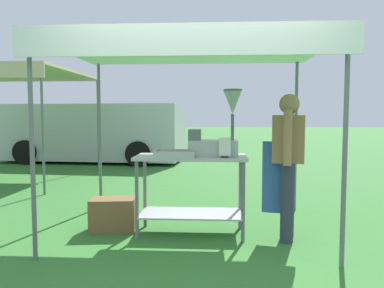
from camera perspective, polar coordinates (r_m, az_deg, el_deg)
The scene contains 10 objects.
ground_plane at distance 9.64m, azimuth 2.42°, elevation -3.90°, with size 70.00×70.00×0.00m, color #33702D.
stall_canopy at distance 4.54m, azimuth -0.08°, elevation 13.45°, with size 3.06×2.31×2.18m.
donut_cart at distance 4.44m, azimuth -0.16°, elevation -5.06°, with size 1.27×0.59×0.92m.
donut_tray at distance 4.29m, azimuth -2.45°, elevation -1.61°, with size 0.45×0.30×0.07m.
donut_fryer at distance 4.39m, azimuth 3.70°, elevation 1.43°, with size 0.61×0.28×0.76m.
menu_sign at distance 4.21m, azimuth 4.91°, elevation -0.76°, with size 0.13×0.05×0.22m.
vendor at distance 4.34m, azimuth 14.02°, elevation -2.12°, with size 0.47×0.54×1.61m.
supply_crate at distance 4.78m, azimuth -11.69°, elevation -10.17°, with size 0.56×0.39×0.38m.
van_silver at distance 11.79m, azimuth -14.34°, elevation 1.76°, with size 5.38×2.39×1.69m.
neighbour_tent at distance 9.16m, azimuth -26.27°, elevation 9.17°, with size 3.25×3.33×2.29m.
Camera 1 is at (0.17, -3.54, 1.38)m, focal length 35.91 mm.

